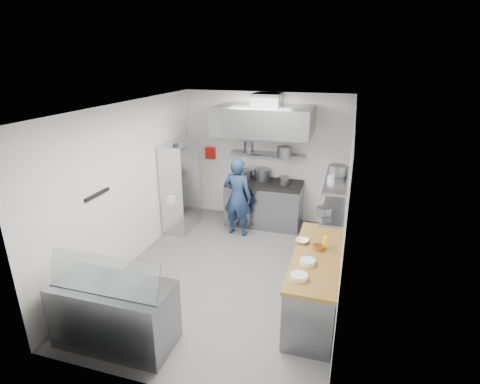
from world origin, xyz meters
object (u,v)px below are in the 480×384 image
(gas_range, at_px, (264,204))
(display_case, at_px, (115,314))
(chef, at_px, (237,197))
(wire_rack, at_px, (181,187))

(gas_range, height_order, display_case, gas_range)
(gas_range, relative_size, chef, 0.99)
(gas_range, relative_size, display_case, 1.07)
(wire_rack, bearing_deg, chef, 2.31)
(wire_rack, relative_size, display_case, 1.23)
(wire_rack, xyz_separation_m, display_case, (0.66, -3.40, -0.50))
(chef, distance_m, display_case, 3.51)
(gas_range, height_order, chef, chef)
(wire_rack, bearing_deg, gas_range, 23.35)
(chef, height_order, display_case, chef)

